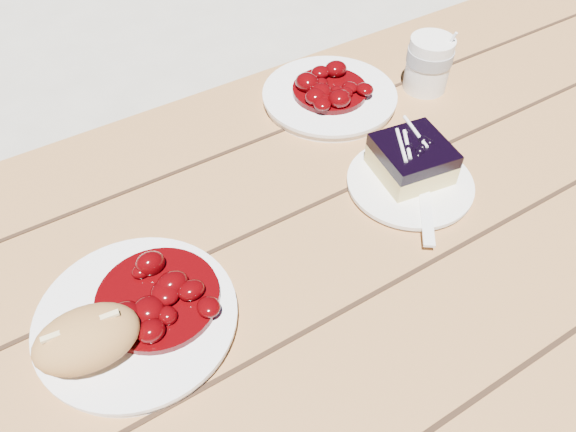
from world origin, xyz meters
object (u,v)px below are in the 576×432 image
blueberry_cake (412,159)px  dessert_plate (410,184)px  second_plate (329,97)px  bread_roll (87,339)px  picnic_table (341,311)px  coffee_cup (428,64)px  main_plate (137,319)px

blueberry_cake → dessert_plate: bearing=-115.1°
second_plate → bread_roll: bearing=-152.2°
picnic_table → coffee_cup: bearing=34.4°
bread_roll → main_plate: bearing=20.0°
picnic_table → second_plate: size_ratio=9.32×
main_plate → picnic_table: bearing=-6.3°
dessert_plate → main_plate: bearing=-178.8°
bread_roll → dessert_plate: 0.47m
dessert_plate → blueberry_cake: bearing=56.3°
coffee_cup → second_plate: size_ratio=0.42×
main_plate → coffee_cup: (0.59, 0.18, 0.04)m
dessert_plate → second_plate: size_ratio=0.80×
dessert_plate → second_plate: bearing=85.4°
dessert_plate → coffee_cup: 0.25m
blueberry_cake → second_plate: bearing=96.3°
main_plate → bread_roll: (-0.05, -0.02, 0.04)m
dessert_plate → coffee_cup: (0.18, 0.17, 0.04)m
blueberry_cake → coffee_cup: size_ratio=1.19×
picnic_table → main_plate: main_plate is taller
bread_roll → blueberry_cake: bread_roll is taller
bread_roll → dessert_plate: bearing=3.6°
main_plate → second_plate: 0.49m
bread_roll → coffee_cup: size_ratio=1.23×
blueberry_cake → coffee_cup: bearing=51.9°
bread_roll → coffee_cup: 0.67m
main_plate → dessert_plate: bearing=1.2°
picnic_table → main_plate: 0.33m
picnic_table → coffee_cup: (0.31, 0.21, 0.21)m
coffee_cup → main_plate: bearing=-162.8°
dessert_plate → second_plate: (0.02, 0.23, 0.00)m
picnic_table → dessert_plate: dessert_plate is taller
main_plate → dessert_plate: (0.41, 0.01, -0.00)m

